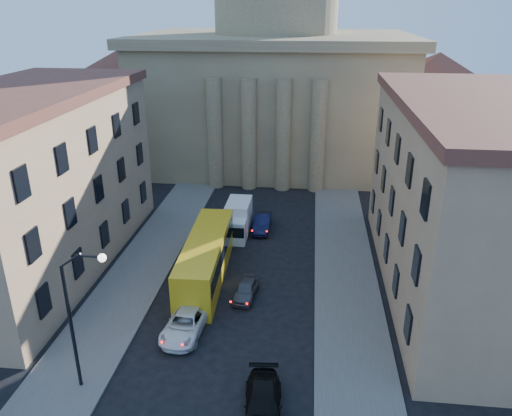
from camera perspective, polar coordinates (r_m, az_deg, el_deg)
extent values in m
cube|color=#575550|center=(40.18, -14.72, -9.34)|extent=(5.00, 60.00, 0.15)
cube|color=#575550|center=(37.92, 10.56, -11.01)|extent=(5.00, 60.00, 0.15)
cube|color=#79654A|center=(70.99, 2.16, 12.05)|extent=(34.00, 26.00, 16.00)
cube|color=#79654A|center=(69.97, 2.26, 18.83)|extent=(35.50, 27.50, 1.20)
cylinder|color=#79654A|center=(69.84, 2.31, 21.78)|extent=(16.00, 16.00, 8.00)
cube|color=#79654A|center=(74.11, -14.66, 9.82)|extent=(13.00, 13.00, 11.00)
cone|color=brown|center=(72.95, -15.25, 15.57)|extent=(26.02, 26.02, 4.00)
cube|color=#79654A|center=(71.12, 19.33, 8.78)|extent=(13.00, 13.00, 11.00)
cone|color=brown|center=(69.90, 20.13, 14.75)|extent=(26.02, 26.02, 4.00)
cylinder|color=#79654A|center=(59.27, -4.72, 8.43)|extent=(1.80, 1.80, 13.00)
cylinder|color=#79654A|center=(58.65, -0.84, 8.35)|extent=(1.80, 1.80, 13.00)
cylinder|color=#79654A|center=(58.29, 3.11, 8.24)|extent=(1.80, 1.80, 13.00)
cylinder|color=#79654A|center=(58.21, 7.08, 8.08)|extent=(1.80, 1.80, 13.00)
cube|color=tan|center=(44.17, -24.17, 2.28)|extent=(11.00, 26.00, 14.00)
cube|color=brown|center=(42.47, -25.74, 11.55)|extent=(11.60, 26.60, 0.80)
cube|color=tan|center=(39.98, 23.15, 0.45)|extent=(11.00, 26.00, 14.00)
cube|color=brown|center=(38.10, 24.82, 10.68)|extent=(11.60, 26.60, 0.80)
cylinder|color=black|center=(30.14, -20.30, -12.88)|extent=(0.20, 0.20, 8.00)
cylinder|color=black|center=(27.72, -20.47, -5.63)|extent=(1.30, 0.12, 0.96)
cylinder|color=black|center=(27.16, -18.65, -5.25)|extent=(1.30, 0.12, 0.12)
sphere|color=white|center=(26.89, -17.18, -5.47)|extent=(0.44, 0.44, 0.44)
imported|color=white|center=(34.77, -8.06, -12.93)|extent=(2.86, 5.47, 1.47)
imported|color=black|center=(28.87, 0.81, -21.42)|extent=(2.44, 5.15, 1.45)
imported|color=#4A494E|center=(38.21, -1.16, -9.28)|extent=(1.88, 3.94, 1.30)
imported|color=black|center=(48.95, 0.71, -1.69)|extent=(1.60, 4.55, 1.50)
cube|color=gold|center=(40.31, -5.75, -5.79)|extent=(3.22, 12.52, 3.51)
cube|color=black|center=(40.04, -5.78, -5.08)|extent=(3.26, 11.85, 1.24)
cylinder|color=black|center=(37.32, -8.64, -10.58)|extent=(0.37, 1.14, 1.13)
cylinder|color=black|center=(36.90, -5.15, -10.81)|extent=(0.37, 1.14, 1.13)
cylinder|color=black|center=(44.99, -6.12, -4.35)|extent=(0.37, 1.14, 1.13)
cylinder|color=black|center=(44.65, -3.25, -4.48)|extent=(0.37, 1.14, 1.13)
cube|color=white|center=(46.47, -2.42, -2.59)|extent=(2.13, 2.22, 2.21)
cube|color=black|center=(45.40, -2.63, -2.83)|extent=(2.03, 0.12, 1.01)
cube|color=white|center=(48.51, -1.98, -0.81)|extent=(2.23, 3.88, 2.86)
cylinder|color=black|center=(46.58, -3.60, -3.49)|extent=(0.26, 0.83, 0.83)
cylinder|color=black|center=(46.31, -1.35, -3.62)|extent=(0.26, 0.83, 0.83)
cylinder|color=black|center=(49.88, -2.87, -1.66)|extent=(0.26, 0.83, 0.83)
cylinder|color=black|center=(49.62, -0.77, -1.76)|extent=(0.26, 0.83, 0.83)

